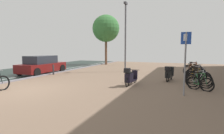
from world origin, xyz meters
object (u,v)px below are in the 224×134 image
(bicycle_rack_06, at_px, (197,73))
(scooter_near, at_px, (130,77))
(bicycle_rack_02, at_px, (199,79))
(bicycle_rack_05, at_px, (196,74))
(street_tree, at_px, (106,29))
(bicycle_rack_04, at_px, (196,76))
(bicycle_rack_07, at_px, (197,72))
(parking_sign, at_px, (185,57))
(lamp_post, at_px, (125,34))
(parked_car_near, at_px, (42,65))
(bollard_far, at_px, (53,70))
(bicycle_rack_01, at_px, (199,81))
(bicycle_rack_03, at_px, (198,77))
(bicycle_rack_09, at_px, (193,70))
(bicycle_rack_10, at_px, (193,69))
(scooter_mid, at_px, (169,74))
(bicycle_rack_00, at_px, (200,83))
(bicycle_rack_08, at_px, (192,71))

(bicycle_rack_06, distance_m, scooter_near, 5.31)
(bicycle_rack_02, bearing_deg, bicycle_rack_05, 90.55)
(street_tree, bearing_deg, bicycle_rack_06, -36.66)
(bicycle_rack_04, bearing_deg, bicycle_rack_02, -86.85)
(bicycle_rack_07, bearing_deg, parking_sign, -98.36)
(scooter_near, height_order, parking_sign, parking_sign)
(bicycle_rack_06, height_order, bicycle_rack_07, bicycle_rack_07)
(scooter_near, distance_m, lamp_post, 6.54)
(parked_car_near, xyz_separation_m, bollard_far, (1.30, -0.20, -0.29))
(bicycle_rack_01, distance_m, bicycle_rack_03, 1.28)
(bicycle_rack_02, height_order, lamp_post, lamp_post)
(bicycle_rack_09, bearing_deg, lamp_post, -176.54)
(scooter_near, distance_m, parking_sign, 3.20)
(parking_sign, xyz_separation_m, street_tree, (-9.09, 12.55, 2.82))
(bicycle_rack_09, height_order, bicycle_rack_10, bicycle_rack_09)
(parked_car_near, height_order, street_tree, street_tree)
(bicycle_rack_01, bearing_deg, scooter_mid, 138.20)
(bicycle_rack_01, bearing_deg, scooter_near, -167.33)
(lamp_post, bearing_deg, scooter_mid, -40.93)
(bicycle_rack_09, xyz_separation_m, scooter_mid, (-1.56, -3.70, 0.08))
(bicycle_rack_03, bearing_deg, bicycle_rack_02, -90.63)
(bicycle_rack_00, bearing_deg, bicycle_rack_10, 90.05)
(bicycle_rack_08, xyz_separation_m, bollard_far, (-9.90, -3.52, 0.05))
(bicycle_rack_03, bearing_deg, bicycle_rack_07, 87.84)
(bicycle_rack_02, distance_m, bollard_far, 10.07)
(bicycle_rack_03, relative_size, parking_sign, 0.53)
(bicycle_rack_08, bearing_deg, lamp_post, 176.69)
(parking_sign, bearing_deg, bicycle_rack_01, 70.15)
(scooter_near, relative_size, bollard_far, 2.34)
(bicycle_rack_00, bearing_deg, street_tree, 131.23)
(bicycle_rack_02, bearing_deg, bicycle_rack_01, -92.97)
(bicycle_rack_00, relative_size, street_tree, 0.19)
(bicycle_rack_03, bearing_deg, bicycle_rack_05, 91.15)
(parking_sign, bearing_deg, scooter_near, 155.78)
(bicycle_rack_01, relative_size, scooter_near, 0.73)
(bicycle_rack_03, distance_m, bicycle_rack_07, 2.55)
(bicycle_rack_01, relative_size, scooter_mid, 0.77)
(bicycle_rack_01, distance_m, street_tree, 14.99)
(bicycle_rack_09, relative_size, lamp_post, 0.24)
(bicycle_rack_07, bearing_deg, scooter_mid, -125.02)
(scooter_mid, bearing_deg, parking_sign, -76.00)
(street_tree, bearing_deg, bicycle_rack_04, -41.50)
(bicycle_rack_10, distance_m, parking_sign, 7.87)
(bicycle_rack_03, xyz_separation_m, lamp_post, (-5.50, 3.50, 2.91))
(lamp_post, xyz_separation_m, bollard_far, (-4.58, -3.82, -2.88))
(lamp_post, distance_m, bollard_far, 6.62)
(bicycle_rack_10, bearing_deg, scooter_mid, -109.81)
(bicycle_rack_02, distance_m, bicycle_rack_09, 4.47)
(bicycle_rack_06, bearing_deg, bicycle_rack_02, -91.32)
(bicycle_rack_10, bearing_deg, bicycle_rack_05, -89.71)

